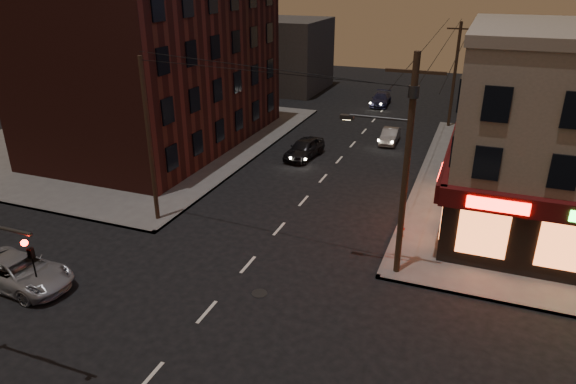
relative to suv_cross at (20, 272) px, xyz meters
The scene contains 14 objects.
ground 8.81m from the suv_cross, ahead, with size 120.00×120.00×0.00m, color black.
sidewalk_nw 22.29m from the suv_cross, 114.69° to the left, with size 24.00×28.00×0.15m, color #514F4C.
brick_apartment 21.89m from the suv_cross, 106.01° to the left, with size 12.00×20.00×13.00m, color #431A15.
bg_building_ne_a 45.42m from the suv_cross, 59.96° to the left, with size 10.00×12.00×7.00m, color #3F3D3A.
bg_building_nw 43.59m from the suv_cross, 95.69° to the left, with size 9.00×10.00×8.00m, color #3F3D3A.
bg_building_ne_b 57.17m from the suv_cross, 68.76° to the left, with size 8.00×8.00×6.00m, color #3F3D3A.
utility_pole_main 17.65m from the suv_cross, 24.62° to the left, with size 4.20×0.44×10.00m.
utility_pole_far 36.89m from the suv_cross, 65.01° to the left, with size 0.26×0.26×9.00m, color #382619.
utility_pole_west 8.90m from the suv_cross, 76.27° to the left, with size 0.24×0.24×9.00m, color #382619.
suv_cross is the anchor object (origin of this frame).
sedan_near 21.65m from the suv_cross, 73.71° to the left, with size 1.76×4.37×1.49m, color black.
sedan_mid 29.09m from the suv_cross, 66.91° to the left, with size 1.25×3.59×1.18m, color #615E5B.
sedan_far 40.07m from the suv_cross, 78.40° to the left, with size 1.78×4.38×1.27m, color #1C1E39.
fire_hydrant 18.39m from the suv_cross, 34.85° to the left, with size 0.37×0.37×0.83m.
Camera 1 is at (9.48, -15.16, 13.02)m, focal length 32.00 mm.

